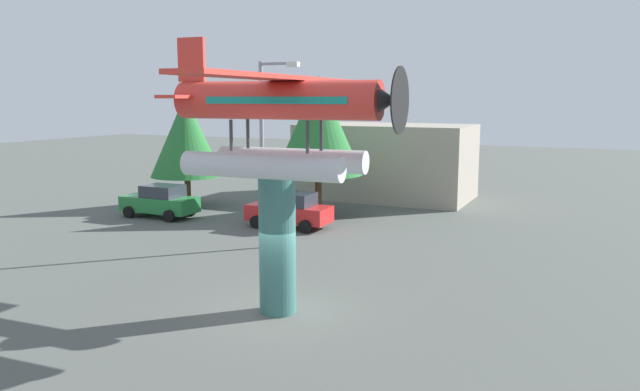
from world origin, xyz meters
name	(u,v)px	position (x,y,z in m)	size (l,w,h in m)	color
ground_plane	(278,312)	(0.00, 0.00, 0.00)	(140.00, 140.00, 0.00)	#515651
display_pedestal	(277,244)	(0.00, 0.00, 2.09)	(1.10, 1.10, 4.17)	#386B66
floatplane_monument	(280,117)	(0.13, 0.01, 5.84)	(6.96, 10.44, 4.00)	silver
car_near_green	(160,201)	(-13.01, 10.50, 0.88)	(4.20, 2.02, 1.76)	#237A38
car_mid_red	(290,210)	(-5.41, 11.08, 0.88)	(4.20, 2.02, 1.76)	red
streetlight_primary	(266,142)	(-4.30, 6.86, 4.57)	(1.84, 0.28, 7.87)	gray
storefront_building	(386,161)	(-4.16, 22.00, 2.36)	(10.66, 6.07, 4.72)	#9E9384
tree_west	(186,136)	(-13.74, 13.90, 4.16)	(4.23, 4.23, 6.52)	brown
tree_east	(318,126)	(-5.45, 14.52, 4.92)	(4.77, 4.77, 7.58)	brown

